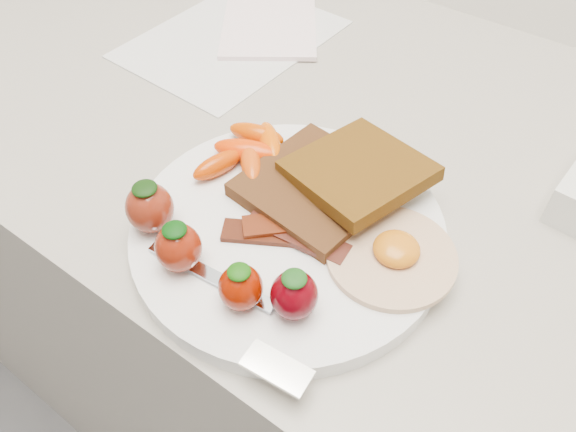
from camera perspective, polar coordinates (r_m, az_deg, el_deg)
The scene contains 11 objects.
counter at distance 0.94m, azimuth 7.43°, elevation -14.60°, with size 2.00×0.60×0.90m, color gray.
plate at distance 0.49m, azimuth 0.00°, elevation -1.50°, with size 0.27×0.27×0.02m, color white.
toast_lower at distance 0.50m, azimuth 2.95°, elevation 2.97°, with size 0.12×0.12×0.01m, color black.
toast_upper at distance 0.50m, azimuth 7.12°, elevation 4.60°, with size 0.10×0.10×0.01m, color black.
fried_egg at distance 0.46m, azimuth 10.59°, elevation -3.81°, with size 0.14×0.14×0.02m.
bacon_strips at distance 0.47m, azimuth 0.20°, elevation -1.48°, with size 0.11×0.09×0.01m.
baby_carrots at distance 0.53m, azimuth -3.94°, elevation 6.69°, with size 0.08×0.11×0.02m.
strawberries at distance 0.44m, azimuth -8.44°, elevation -3.52°, with size 0.18×0.05×0.05m.
fork at distance 0.42m, azimuth -5.03°, elevation -9.95°, with size 0.17×0.06×0.00m.
paper_sheet at distance 0.75m, azimuth -5.68°, elevation 17.48°, with size 0.19×0.26×0.00m, color silver.
notepad at distance 0.78m, azimuth -1.88°, elevation 19.07°, with size 0.12×0.17×0.01m, color white.
Camera 1 is at (0.16, 1.28, 1.28)m, focal length 35.00 mm.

